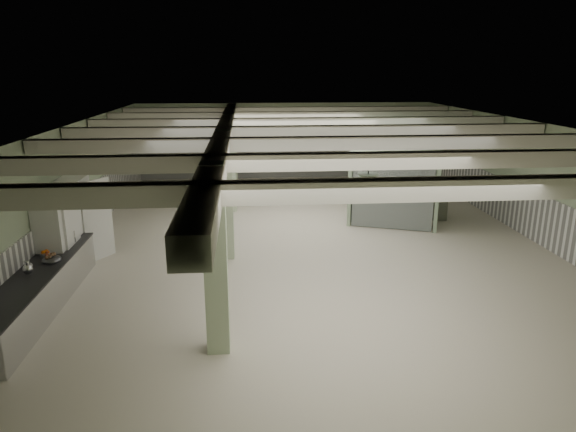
{
  "coord_description": "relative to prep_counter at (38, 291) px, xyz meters",
  "views": [
    {
      "loc": [
        -1.91,
        -14.81,
        5.16
      ],
      "look_at": [
        -0.8,
        -1.44,
        1.3
      ],
      "focal_mm": 32.0,
      "sensor_mm": 36.0,
      "label": 1
    }
  ],
  "objects": [
    {
      "name": "beam_f",
      "position": [
        6.54,
        9.02,
        2.96
      ],
      "size": [
        13.9,
        0.35,
        0.32
      ],
      "primitive_type": "cube",
      "color": "beige",
      "rests_on": "ceiling"
    },
    {
      "name": "veg_colander",
      "position": [
        0.14,
        0.65,
        0.54
      ],
      "size": [
        0.5,
        0.5,
        0.2
      ],
      "primitive_type": null,
      "rotation": [
        0.0,
        0.0,
        0.18
      ],
      "color": "#45464B",
      "rests_on": "prep_counter"
    },
    {
      "name": "column_d",
      "position": [
        4.04,
        12.02,
        1.34
      ],
      "size": [
        0.42,
        0.42,
        3.6
      ],
      "primitive_type": "cube",
      "color": "#B4C8A1",
      "rests_on": "floor"
    },
    {
      "name": "wainscot_back",
      "position": [
        6.54,
        13.99,
        0.29
      ],
      "size": [
        13.9,
        0.05,
        1.5
      ],
      "primitive_type": "cube",
      "color": "white",
      "rests_on": "floor"
    },
    {
      "name": "pendant_back",
      "position": [
        7.04,
        9.52,
        2.59
      ],
      "size": [
        0.44,
        0.44,
        0.22
      ],
      "primitive_type": "cone",
      "rotation": [
        3.14,
        0.0,
        0.0
      ],
      "color": "#313E2E",
      "rests_on": "ceiling"
    },
    {
      "name": "beam_b",
      "position": [
        6.54,
        -0.98,
        2.96
      ],
      "size": [
        13.9,
        0.35,
        0.32
      ],
      "primitive_type": "cube",
      "color": "beige",
      "rests_on": "ceiling"
    },
    {
      "name": "pendant_front",
      "position": [
        7.04,
        -0.98,
        2.59
      ],
      "size": [
        0.44,
        0.44,
        0.22
      ],
      "primitive_type": "cone",
      "rotation": [
        3.14,
        0.0,
        0.0
      ],
      "color": "#313E2E",
      "rests_on": "ceiling"
    },
    {
      "name": "wainscot_left",
      "position": [
        -0.43,
        4.02,
        0.29
      ],
      "size": [
        0.05,
        19.9,
        1.5
      ],
      "primitive_type": "cube",
      "color": "white",
      "rests_on": "floor"
    },
    {
      "name": "column_c",
      "position": [
        4.04,
        8.02,
        1.34
      ],
      "size": [
        0.42,
        0.42,
        3.6
      ],
      "primitive_type": "cube",
      "color": "#B4C8A1",
      "rests_on": "floor"
    },
    {
      "name": "column_b",
      "position": [
        4.04,
        3.02,
        1.34
      ],
      "size": [
        0.42,
        0.42,
        3.6
      ],
      "primitive_type": "cube",
      "color": "#B4C8A1",
      "rests_on": "floor"
    },
    {
      "name": "wall_left",
      "position": [
        -0.46,
        4.02,
        1.34
      ],
      "size": [
        0.02,
        20.0,
        3.6
      ],
      "primitive_type": "cube",
      "color": "#9AAC89",
      "rests_on": "floor"
    },
    {
      "name": "girder",
      "position": [
        4.04,
        4.02,
        2.92
      ],
      "size": [
        0.45,
        19.9,
        0.4
      ],
      "primitive_type": "cube",
      "color": "beige",
      "rests_on": "ceiling"
    },
    {
      "name": "beam_a",
      "position": [
        6.54,
        -3.48,
        2.96
      ],
      "size": [
        13.9,
        0.35,
        0.32
      ],
      "primitive_type": "cube",
      "color": "beige",
      "rests_on": "ceiling"
    },
    {
      "name": "prep_counter",
      "position": [
        0.0,
        0.0,
        0.0
      ],
      "size": [
        0.96,
        5.52,
        0.91
      ],
      "color": "silver",
      "rests_on": "floor"
    },
    {
      "name": "wall_back",
      "position": [
        6.54,
        14.02,
        1.34
      ],
      "size": [
        14.0,
        0.02,
        3.6
      ],
      "primitive_type": "cube",
      "color": "#9AAC89",
      "rests_on": "floor"
    },
    {
      "name": "ceiling",
      "position": [
        6.54,
        4.02,
        3.14
      ],
      "size": [
        14.0,
        20.0,
        0.02
      ],
      "primitive_type": "cube",
      "color": "beige",
      "rests_on": "wall_back"
    },
    {
      "name": "beam_g",
      "position": [
        6.54,
        11.52,
        2.96
      ],
      "size": [
        13.9,
        0.35,
        0.32
      ],
      "primitive_type": "cube",
      "color": "beige",
      "rests_on": "ceiling"
    },
    {
      "name": "beam_c",
      "position": [
        6.54,
        1.52,
        2.96
      ],
      "size": [
        13.9,
        0.35,
        0.32
      ],
      "primitive_type": "cube",
      "color": "beige",
      "rests_on": "ceiling"
    },
    {
      "name": "beam_d",
      "position": [
        6.54,
        4.02,
        2.96
      ],
      "size": [
        13.9,
        0.35,
        0.32
      ],
      "primitive_type": "cube",
      "color": "beige",
      "rests_on": "ceiling"
    },
    {
      "name": "column_a",
      "position": [
        4.04,
        -1.98,
        1.34
      ],
      "size": [
        0.42,
        0.42,
        3.6
      ],
      "primitive_type": "cube",
      "color": "#B4C8A1",
      "rests_on": "floor"
    },
    {
      "name": "beam_e",
      "position": [
        6.54,
        6.52,
        2.96
      ],
      "size": [
        13.9,
        0.35,
        0.32
      ],
      "primitive_type": "cube",
      "color": "beige",
      "rests_on": "ceiling"
    },
    {
      "name": "orange_bowl",
      "position": [
        -0.11,
        0.99,
        0.48
      ],
      "size": [
        0.28,
        0.28,
        0.09
      ],
      "primitive_type": "cylinder",
      "rotation": [
        0.0,
        0.0,
        0.14
      ],
      "color": "#B2B2B7",
      "rests_on": "prep_counter"
    },
    {
      "name": "wainscot_right",
      "position": [
        13.52,
        4.02,
        0.29
      ],
      "size": [
        0.05,
        19.9,
        1.5
      ],
      "primitive_type": "cube",
      "color": "white",
      "rests_on": "floor"
    },
    {
      "name": "filing_cabinet",
      "position": [
        11.41,
        6.32,
        0.25
      ],
      "size": [
        0.47,
        0.66,
        1.42
      ],
      "primitive_type": "cube",
      "rotation": [
        0.0,
        0.0,
        -0.01
      ],
      "color": "#555A4B",
      "rests_on": "floor"
    },
    {
      "name": "pendant_mid",
      "position": [
        7.04,
        4.52,
        2.59
      ],
      "size": [
        0.44,
        0.44,
        0.22
      ],
      "primitive_type": "cone",
      "rotation": [
        3.14,
        0.0,
        0.0
      ],
      "color": "#313E2E",
      "rests_on": "ceiling"
    },
    {
      "name": "guard_booth",
      "position": [
        9.81,
        6.32,
        1.23
      ],
      "size": [
        3.79,
        3.51,
        2.48
      ],
      "rotation": [
        0.0,
        0.0,
        -0.35
      ],
      "color": "#8DA584",
      "rests_on": "floor"
    },
    {
      "name": "pitcher_far",
      "position": [
        -0.09,
        -0.1,
        0.59
      ],
      "size": [
        0.21,
        0.24,
        0.3
      ],
      "primitive_type": null,
      "rotation": [
        0.0,
        0.0,
        0.01
      ],
      "color": "silver",
      "rests_on": "prep_counter"
    },
    {
      "name": "wall_front",
      "position": [
        6.54,
        -5.98,
        1.34
      ],
      "size": [
        14.0,
        0.02,
        3.6
      ],
      "primitive_type": "cube",
      "color": "#9AAC89",
      "rests_on": "floor"
    },
    {
      "name": "wall_right",
      "position": [
        13.54,
        4.02,
        1.34
      ],
      "size": [
        0.02,
        20.0,
        3.6
      ],
      "primitive_type": "cube",
      "color": "#9AAC89",
      "rests_on": "floor"
    },
    {
      "name": "walkin_cooler",
      "position": [
        -0.08,
        2.46,
        0.75
      ],
      "size": [
        1.1,
        2.65,
        2.43
      ],
      "color": "silver",
      "rests_on": "floor"
    },
    {
      "name": "floor",
      "position": [
        6.54,
        4.02,
        -0.46
      ],
      "size": [
        20.0,
        20.0,
        0.0
      ],
      "primitive_type": "plane",
      "color": "beige",
      "rests_on": "ground"
    }
  ]
}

